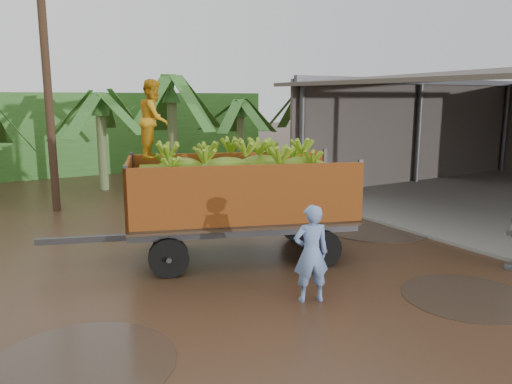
# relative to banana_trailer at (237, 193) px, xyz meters

# --- Properties ---
(ground) EXTENTS (100.00, 100.00, 0.00)m
(ground) POSITION_rel_banana_trailer_xyz_m (-0.32, -1.23, -1.41)
(ground) COLOR black
(ground) RESTS_ON ground
(hedge_north) EXTENTS (22.00, 3.00, 3.60)m
(hedge_north) POSITION_rel_banana_trailer_xyz_m (-2.32, 14.77, 0.39)
(hedge_north) COLOR #2D661E
(hedge_north) RESTS_ON ground
(banana_trailer) EXTENTS (6.45, 3.70, 3.77)m
(banana_trailer) POSITION_rel_banana_trailer_xyz_m (0.00, 0.00, 0.00)
(banana_trailer) COLOR #BA591A
(banana_trailer) RESTS_ON ground
(man_blue) EXTENTS (0.71, 0.58, 1.67)m
(man_blue) POSITION_rel_banana_trailer_xyz_m (-0.11, -2.72, -0.57)
(man_blue) COLOR #7191CE
(man_blue) RESTS_ON ground
(utility_pole) EXTENTS (1.20, 0.24, 8.58)m
(utility_pole) POSITION_rel_banana_trailer_xyz_m (-2.54, 6.74, 2.94)
(utility_pole) COLOR #47301E
(utility_pole) RESTS_ON ground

